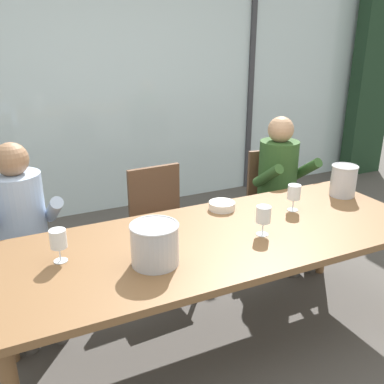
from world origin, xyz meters
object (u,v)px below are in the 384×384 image
at_px(ice_bucket_primary, 155,243).
at_px(wine_glass_near_bucket, 58,240).
at_px(wine_glass_center_pour, 263,216).
at_px(chair_center, 275,194).
at_px(person_olive_shirt, 283,181).
at_px(person_pale_blue_shirt, 23,225).
at_px(wine_glass_by_left_taster, 294,193).
at_px(ice_bucket_secondary, 344,180).
at_px(chair_left_of_center, 161,217).
at_px(dining_table, 218,246).
at_px(tasting_bowl, 222,206).
at_px(chair_near_curtain, 17,243).

height_order(ice_bucket_primary, wine_glass_near_bucket, ice_bucket_primary).
xyz_separation_m(ice_bucket_primary, wine_glass_center_pour, (0.67, 0.04, 0.01)).
height_order(chair_center, wine_glass_near_bucket, wine_glass_near_bucket).
distance_m(person_olive_shirt, ice_bucket_primary, 1.70).
height_order(person_pale_blue_shirt, wine_glass_by_left_taster, person_pale_blue_shirt).
bearing_deg(ice_bucket_secondary, wine_glass_by_left_taster, -172.07).
xyz_separation_m(chair_left_of_center, person_olive_shirt, (1.04, -0.12, 0.17)).
relative_size(person_olive_shirt, ice_bucket_primary, 4.89).
distance_m(dining_table, wine_glass_center_pour, 0.31).
xyz_separation_m(chair_center, ice_bucket_primary, (-1.49, -1.03, 0.33)).
distance_m(chair_left_of_center, wine_glass_center_pour, 1.04).
bearing_deg(dining_table, chair_left_of_center, 91.39).
distance_m(person_pale_blue_shirt, wine_glass_near_bucket, 0.69).
relative_size(chair_center, ice_bucket_secondary, 3.96).
bearing_deg(dining_table, wine_glass_near_bucket, 173.86).
xyz_separation_m(chair_left_of_center, wine_glass_center_pour, (0.26, -0.95, 0.34)).
bearing_deg(chair_center, dining_table, -132.33).
xyz_separation_m(person_pale_blue_shirt, person_olive_shirt, (2.01, -0.00, 0.00)).
relative_size(dining_table, wine_glass_center_pour, 14.51).
bearing_deg(chair_left_of_center, ice_bucket_primary, -115.79).
bearing_deg(dining_table, person_olive_shirt, 36.29).
xyz_separation_m(chair_center, wine_glass_by_left_taster, (-0.43, -0.77, 0.34)).
relative_size(dining_table, chair_center, 2.85).
height_order(ice_bucket_primary, wine_glass_by_left_taster, ice_bucket_primary).
xyz_separation_m(dining_table, wine_glass_near_bucket, (-0.86, 0.09, 0.18)).
relative_size(person_olive_shirt, wine_glass_center_pour, 6.92).
relative_size(ice_bucket_primary, tasting_bowl, 1.43).
bearing_deg(ice_bucket_secondary, chair_left_of_center, 149.34).
height_order(ice_bucket_secondary, wine_glass_by_left_taster, ice_bucket_secondary).
distance_m(dining_table, chair_left_of_center, 0.87).
xyz_separation_m(chair_near_curtain, chair_center, (2.10, 0.02, 0.00)).
relative_size(chair_near_curtain, wine_glass_near_bucket, 5.08).
distance_m(person_olive_shirt, tasting_bowl, 0.91).
xyz_separation_m(chair_near_curtain, wine_glass_by_left_taster, (1.66, -0.75, 0.34)).
xyz_separation_m(person_olive_shirt, tasting_bowl, (-0.80, -0.41, 0.07)).
bearing_deg(chair_left_of_center, wine_glass_near_bucket, -140.75).
distance_m(chair_center, tasting_bowl, 1.04).
distance_m(tasting_bowl, wine_glass_by_left_taster, 0.47).
relative_size(chair_left_of_center, person_olive_shirt, 0.73).
relative_size(person_pale_blue_shirt, wine_glass_near_bucket, 6.92).
distance_m(ice_bucket_primary, wine_glass_by_left_taster, 1.09).
bearing_deg(ice_bucket_primary, dining_table, 16.96).
distance_m(ice_bucket_secondary, wine_glass_by_left_taster, 0.49).
bearing_deg(person_pale_blue_shirt, tasting_bowl, -22.94).
bearing_deg(tasting_bowl, ice_bucket_primary, -143.95).
xyz_separation_m(chair_near_curtain, wine_glass_center_pour, (1.28, -0.97, 0.34)).
relative_size(dining_table, person_pale_blue_shirt, 2.10).
relative_size(chair_left_of_center, chair_center, 1.00).
bearing_deg(person_pale_blue_shirt, dining_table, -41.10).
distance_m(dining_table, chair_center, 1.39).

